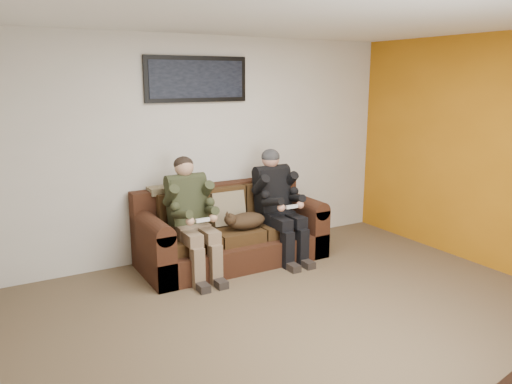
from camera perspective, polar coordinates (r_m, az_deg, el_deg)
floor at (r=4.57m, az=7.30°, el=-14.73°), size 5.00×5.00×0.00m
ceiling at (r=4.09m, az=8.39°, el=19.61°), size 5.00×5.00×0.00m
wall_back at (r=6.05m, az=-5.32°, el=5.12°), size 5.00×0.00×5.00m
wall_right at (r=5.98m, az=27.20°, el=3.66°), size 0.00×4.50×4.50m
accent_wall_right at (r=5.98m, az=27.15°, el=3.66°), size 0.00×4.50×4.50m
sofa at (r=5.91m, az=-3.04°, el=-4.69°), size 2.14×0.92×0.88m
throw_pillow at (r=5.86m, az=-3.25°, el=-1.86°), size 0.41×0.20×0.40m
throw_blanket at (r=5.76m, az=-10.08°, el=0.29°), size 0.44×0.21×0.08m
person_left at (r=5.42m, az=-7.43°, el=-2.11°), size 0.51×0.87×1.28m
person_right at (r=5.91m, az=2.47°, el=-0.71°), size 0.51×0.86×1.29m
cat at (r=5.68m, az=-1.27°, el=-3.29°), size 0.66×0.26×0.24m
framed_poster at (r=5.90m, az=-6.78°, el=12.68°), size 1.25×0.05×0.52m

